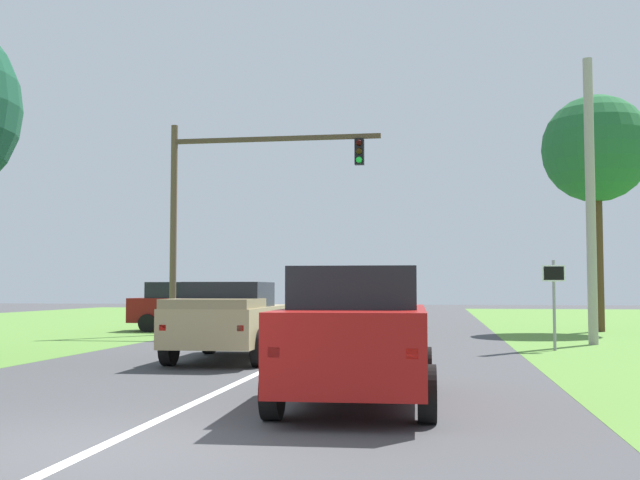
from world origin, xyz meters
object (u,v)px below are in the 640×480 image
Objects in this scene: pickup_truck_lead at (231,319)px; keep_moving_sign at (554,292)px; oak_tree_right at (596,150)px; utility_pole_right at (590,200)px; red_suv_near at (358,332)px; traffic_light at (227,194)px; crossing_suv_far at (189,306)px.

pickup_truck_lead is 2.07× the size of keep_moving_sign.
oak_tree_right is (3.00, 9.49, 5.45)m from keep_moving_sign.
red_suv_near is at bearing -113.96° from utility_pole_right.
red_suv_near is 0.95× the size of pickup_truck_lead.
oak_tree_right is (13.47, 4.23, 1.99)m from traffic_light.
traffic_light reaches higher than red_suv_near.
crossing_suv_far is 0.53× the size of utility_pole_right.
oak_tree_right is at bearing 17.44° from traffic_light.
keep_moving_sign is at bearing 27.10° from pickup_truck_lead.
crossing_suv_far is (-8.41, 17.76, -0.05)m from red_suv_near.
traffic_light is 12.26m from utility_pole_right.
utility_pole_right reaches higher than crossing_suv_far.
crossing_suv_far reaches higher than pickup_truck_lead.
traffic_light is at bearing 112.10° from red_suv_near.
red_suv_near reaches higher than pickup_truck_lead.
utility_pole_right is at bearing 34.68° from pickup_truck_lead.
red_suv_near is 0.52× the size of oak_tree_right.
red_suv_near is 0.55× the size of utility_pole_right.
keep_moving_sign reaches higher than red_suv_near.
oak_tree_right is 1.07× the size of utility_pole_right.
red_suv_near is 17.18m from traffic_light.
keep_moving_sign is at bearing 67.77° from red_suv_near.
keep_moving_sign is 3.89m from utility_pole_right.
keep_moving_sign reaches higher than pickup_truck_lead.
red_suv_near is 19.65m from crossing_suv_far.
utility_pole_right is (11.90, -2.87, -0.73)m from traffic_light.
red_suv_near is at bearing -110.01° from oak_tree_right.
pickup_truck_lead is 11.68m from utility_pole_right.
traffic_light is at bearing -162.56° from oak_tree_right.
utility_pole_right is at bearing -13.57° from traffic_light.
keep_moving_sign is 0.53× the size of crossing_suv_far.
red_suv_near is 7.21m from pickup_truck_lead.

